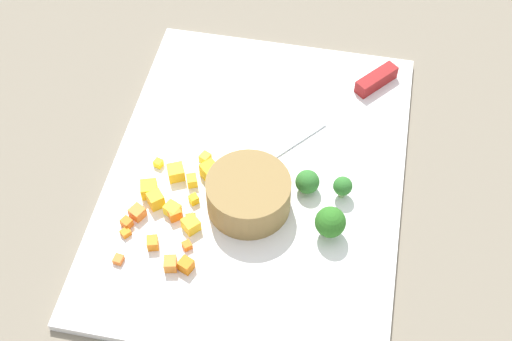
% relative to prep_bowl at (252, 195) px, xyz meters
% --- Properties ---
extents(ground_plane, '(4.00, 4.00, 0.00)m').
position_rel_prep_bowl_xyz_m(ground_plane, '(-0.05, -0.00, -0.04)').
color(ground_plane, gray).
extents(cutting_board, '(0.52, 0.39, 0.01)m').
position_rel_prep_bowl_xyz_m(cutting_board, '(-0.05, -0.00, -0.03)').
color(cutting_board, white).
rests_on(cutting_board, ground_plane).
extents(prep_bowl, '(0.11, 0.11, 0.05)m').
position_rel_prep_bowl_xyz_m(prep_bowl, '(0.00, 0.00, 0.00)').
color(prep_bowl, olive).
rests_on(prep_bowl, cutting_board).
extents(chef_knife, '(0.25, 0.21, 0.02)m').
position_rel_prep_bowl_xyz_m(chef_knife, '(-0.21, 0.10, -0.02)').
color(chef_knife, silver).
rests_on(chef_knife, cutting_board).
extents(carrot_dice_0, '(0.02, 0.02, 0.01)m').
position_rel_prep_bowl_xyz_m(carrot_dice_0, '(0.07, -0.15, -0.02)').
color(carrot_dice_0, orange).
rests_on(carrot_dice_0, cutting_board).
extents(carrot_dice_1, '(0.02, 0.02, 0.01)m').
position_rel_prep_bowl_xyz_m(carrot_dice_1, '(0.06, -0.15, -0.02)').
color(carrot_dice_1, orange).
rests_on(carrot_dice_1, cutting_board).
extents(carrot_dice_2, '(0.02, 0.02, 0.02)m').
position_rel_prep_bowl_xyz_m(carrot_dice_2, '(0.04, -0.14, -0.02)').
color(carrot_dice_2, orange).
rests_on(carrot_dice_2, cutting_board).
extents(carrot_dice_3, '(0.02, 0.02, 0.02)m').
position_rel_prep_bowl_xyz_m(carrot_dice_3, '(0.11, -0.08, -0.02)').
color(carrot_dice_3, orange).
rests_on(carrot_dice_3, cutting_board).
extents(carrot_dice_4, '(0.02, 0.02, 0.01)m').
position_rel_prep_bowl_xyz_m(carrot_dice_4, '(0.08, -0.11, -0.02)').
color(carrot_dice_4, orange).
rests_on(carrot_dice_4, cutting_board).
extents(carrot_dice_5, '(0.02, 0.02, 0.02)m').
position_rel_prep_bowl_xyz_m(carrot_dice_5, '(0.11, -0.06, -0.02)').
color(carrot_dice_5, orange).
rests_on(carrot_dice_5, cutting_board).
extents(carrot_dice_6, '(0.02, 0.02, 0.01)m').
position_rel_prep_bowl_xyz_m(carrot_dice_6, '(0.04, -0.07, -0.02)').
color(carrot_dice_6, orange).
rests_on(carrot_dice_6, cutting_board).
extents(carrot_dice_7, '(0.02, 0.02, 0.02)m').
position_rel_prep_bowl_xyz_m(carrot_dice_7, '(0.03, -0.10, -0.02)').
color(carrot_dice_7, orange).
rests_on(carrot_dice_7, cutting_board).
extents(carrot_dice_8, '(0.01, 0.01, 0.01)m').
position_rel_prep_bowl_xyz_m(carrot_dice_8, '(0.11, -0.15, -0.02)').
color(carrot_dice_8, orange).
rests_on(carrot_dice_8, cutting_board).
extents(carrot_dice_9, '(0.01, 0.01, 0.01)m').
position_rel_prep_bowl_xyz_m(carrot_dice_9, '(0.08, -0.07, -0.02)').
color(carrot_dice_9, orange).
rests_on(carrot_dice_9, cutting_board).
extents(pepper_dice_0, '(0.03, 0.03, 0.02)m').
position_rel_prep_bowl_xyz_m(pepper_dice_0, '(0.02, -0.12, -0.01)').
color(pepper_dice_0, yellow).
rests_on(pepper_dice_0, cutting_board).
extents(pepper_dice_1, '(0.01, 0.01, 0.01)m').
position_rel_prep_bowl_xyz_m(pepper_dice_1, '(-0.04, -0.14, -0.02)').
color(pepper_dice_1, yellow).
rests_on(pepper_dice_1, cutting_board).
extents(pepper_dice_2, '(0.02, 0.02, 0.01)m').
position_rel_prep_bowl_xyz_m(pepper_dice_2, '(-0.02, -0.09, -0.02)').
color(pepper_dice_2, yellow).
rests_on(pepper_dice_2, cutting_board).
extents(pepper_dice_3, '(0.02, 0.02, 0.02)m').
position_rel_prep_bowl_xyz_m(pepper_dice_3, '(0.03, -0.10, -0.02)').
color(pepper_dice_3, yellow).
rests_on(pepper_dice_3, cutting_board).
extents(pepper_dice_4, '(0.03, 0.03, 0.02)m').
position_rel_prep_bowl_xyz_m(pepper_dice_4, '(-0.03, -0.11, -0.02)').
color(pepper_dice_4, yellow).
rests_on(pepper_dice_4, cutting_board).
extents(pepper_dice_5, '(0.02, 0.02, 0.01)m').
position_rel_prep_bowl_xyz_m(pepper_dice_5, '(0.01, -0.08, -0.02)').
color(pepper_dice_5, yellow).
rests_on(pepper_dice_5, cutting_board).
extents(pepper_dice_6, '(0.02, 0.02, 0.01)m').
position_rel_prep_bowl_xyz_m(pepper_dice_6, '(-0.06, -0.08, -0.02)').
color(pepper_dice_6, yellow).
rests_on(pepper_dice_6, cutting_board).
extents(pepper_dice_7, '(0.03, 0.03, 0.02)m').
position_rel_prep_bowl_xyz_m(pepper_dice_7, '(0.01, -0.14, -0.01)').
color(pepper_dice_7, yellow).
rests_on(pepper_dice_7, cutting_board).
extents(pepper_dice_8, '(0.03, 0.03, 0.02)m').
position_rel_prep_bowl_xyz_m(pepper_dice_8, '(0.05, -0.07, -0.02)').
color(pepper_dice_8, yellow).
rests_on(pepper_dice_8, cutting_board).
extents(pepper_dice_9, '(0.03, 0.03, 0.02)m').
position_rel_prep_bowl_xyz_m(pepper_dice_9, '(-0.04, -0.06, -0.01)').
color(pepper_dice_9, yellow).
rests_on(pepper_dice_9, cutting_board).
extents(broccoli_floret_0, '(0.04, 0.04, 0.05)m').
position_rel_prep_bowl_xyz_m(broccoli_floret_0, '(0.02, 0.10, 0.00)').
color(broccoli_floret_0, '#82B96A').
rests_on(broccoli_floret_0, cutting_board).
extents(broccoli_floret_1, '(0.03, 0.03, 0.03)m').
position_rel_prep_bowl_xyz_m(broccoli_floret_1, '(-0.04, 0.07, -0.01)').
color(broccoli_floret_1, '#88AB57').
rests_on(broccoli_floret_1, cutting_board).
extents(broccoli_floret_2, '(0.03, 0.03, 0.03)m').
position_rel_prep_bowl_xyz_m(broccoli_floret_2, '(-0.04, 0.11, -0.00)').
color(broccoli_floret_2, '#8BB56C').
rests_on(broccoli_floret_2, cutting_board).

